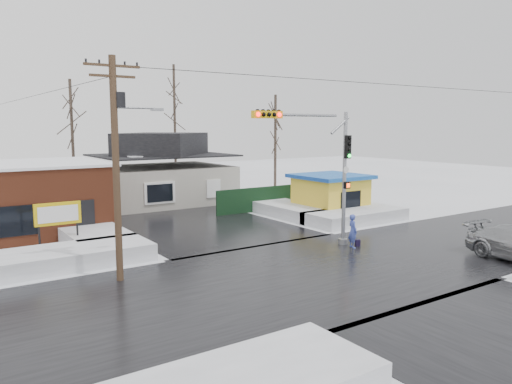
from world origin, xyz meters
TOP-DOWN VIEW (x-y plane):
  - ground at (0.00, 0.00)m, footprint 120.00×120.00m
  - road_ns at (0.00, 0.00)m, footprint 10.00×120.00m
  - road_ew at (0.00, 0.00)m, footprint 120.00×10.00m
  - snowbank_nw at (-9.00, 7.00)m, footprint 7.00×3.00m
  - snowbank_ne at (9.00, 7.00)m, footprint 7.00×3.00m
  - snowbank_nside_w at (-7.00, 12.00)m, footprint 3.00×8.00m
  - snowbank_nside_e at (7.00, 12.00)m, footprint 3.00×8.00m
  - traffic_signal at (2.43, 2.97)m, footprint 6.05×0.68m
  - utility_pole at (-7.93, 3.50)m, footprint 3.15×0.44m
  - marquee_sign at (-9.00, 9.49)m, footprint 2.20×0.21m
  - house at (2.00, 22.00)m, footprint 10.40×8.40m
  - kiosk at (9.50, 9.99)m, footprint 4.60×4.60m
  - fence at (6.50, 14.00)m, footprint 8.00×0.12m
  - tree_far_left at (-4.00, 26.00)m, footprint 3.00×3.00m
  - tree_far_mid at (6.00, 28.00)m, footprint 3.00×3.00m
  - tree_far_right at (12.00, 20.00)m, footprint 3.00×3.00m
  - pedestrian at (3.82, 2.11)m, footprint 0.59×0.73m
  - shopping_bag at (4.25, 2.15)m, footprint 0.29×0.15m

SIDE VIEW (x-z plane):
  - ground at x=0.00m, z-range 0.00..0.00m
  - road_ns at x=0.00m, z-range 0.00..0.02m
  - road_ew at x=0.00m, z-range 0.00..0.02m
  - shopping_bag at x=4.25m, z-range 0.00..0.35m
  - snowbank_nw at x=-9.00m, z-range 0.00..0.80m
  - snowbank_ne at x=9.00m, z-range 0.00..0.80m
  - snowbank_nside_w at x=-7.00m, z-range 0.00..0.80m
  - snowbank_nside_e at x=7.00m, z-range 0.00..0.80m
  - pedestrian at x=3.82m, z-range 0.00..1.76m
  - fence at x=6.50m, z-range 0.00..1.80m
  - kiosk at x=9.50m, z-range 0.03..2.90m
  - marquee_sign at x=-9.00m, z-range 0.65..3.20m
  - house at x=2.00m, z-range -0.26..5.50m
  - traffic_signal at x=2.43m, z-range 1.04..8.04m
  - utility_pole at x=-7.93m, z-range 0.61..9.61m
  - tree_far_right at x=12.00m, z-range 2.66..11.66m
  - tree_far_left at x=-4.00m, z-range 2.95..12.95m
  - tree_far_mid at x=6.00m, z-range 3.54..15.54m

